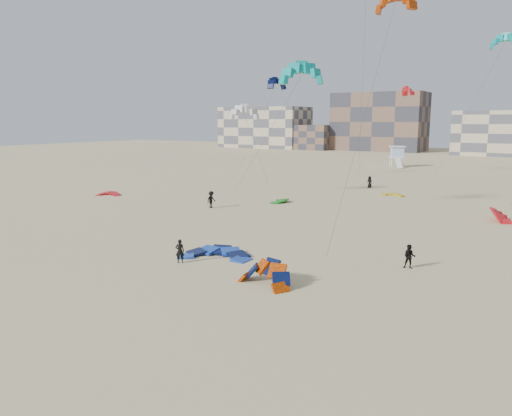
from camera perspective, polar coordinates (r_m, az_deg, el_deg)
The scene contains 21 objects.
ground at distance 32.79m, azimuth -12.80°, elevation -6.91°, with size 320.00×320.00×0.00m, color tan.
kite_ground_blue at distance 35.09m, azimuth -4.59°, elevation -5.57°, with size 4.57×4.74×0.87m, color blue, non-canonical shape.
kite_ground_orange at distance 29.22m, azimuth 1.04°, elevation -8.76°, with size 3.41×2.67×2.21m, color #FF4E01, non-canonical shape.
kite_ground_red at distance 66.22m, azimuth -16.50°, elevation 1.40°, with size 2.89×3.02×0.74m, color red, non-canonical shape.
kite_ground_green at distance 58.26m, azimuth 2.65°, elevation 0.68°, with size 2.82×2.93×0.81m, color #178920, non-canonical shape.
kite_ground_red_far at distance 52.71m, azimuth 26.17°, elevation -1.32°, with size 3.41×2.93×2.01m, color red, non-canonical shape.
kite_ground_yellow at distance 65.46m, azimuth 15.38°, elevation 1.36°, with size 2.64×2.77×0.38m, color yellow, non-canonical shape.
kitesurfer_main at distance 33.71m, azimuth -8.70°, elevation -4.89°, with size 0.59×0.39×1.61m, color black.
kitesurfer_b at distance 33.56m, azimuth 17.13°, elevation -5.33°, with size 0.76×0.59×1.57m, color black.
kitesurfer_c at distance 54.43m, azimuth -5.14°, elevation 0.97°, with size 1.18×0.68×1.83m, color black.
kitesurfer_e at distance 72.35m, azimuth 12.86°, elevation 2.92°, with size 0.81×0.53×1.65m, color black.
kite_fly_teal_a at distance 50.02m, azimuth 5.24°, elevation 14.84°, with size 12.84×5.67×14.10m.
kite_fly_orange at distance 50.14m, azimuth 15.63°, elevation 21.60°, with size 4.40×21.11×20.06m.
kite_fly_grey at distance 61.23m, azimuth -1.35°, elevation 10.72°, with size 4.66×5.46×10.36m.
kite_fly_navy at distance 81.28m, azimuth 2.34°, elevation 13.92°, with size 6.69×6.57×15.47m.
kite_fly_teal_b at distance 80.90m, azimuth 26.59°, elevation 16.55°, with size 9.51×7.50×20.49m.
kite_fly_red at distance 91.15m, azimuth 16.94°, elevation 12.57°, with size 7.44×11.61×14.53m.
lifeguard_tower_far at distance 106.76m, azimuth 15.80°, elevation 5.68°, with size 4.03×6.38×4.27m.
condo_west_a at distance 177.91m, azimuth 1.00°, elevation 9.18°, with size 30.00×15.00×14.00m, color #C3B38F.
condo_west_b at distance 164.57m, azimuth 13.91°, elevation 9.53°, with size 28.00×14.00×18.00m, color brown.
condo_fill_left at distance 166.66m, azimuth 6.58°, elevation 8.04°, with size 12.00×10.00×8.00m, color brown.
Camera 1 is at (22.43, -22.00, 9.37)m, focal length 35.00 mm.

